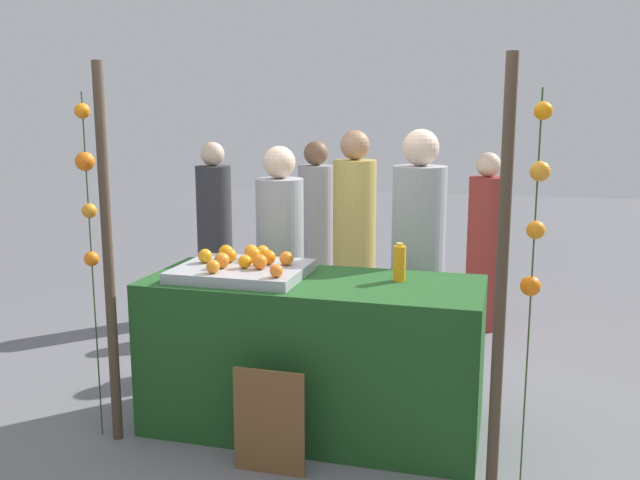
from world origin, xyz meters
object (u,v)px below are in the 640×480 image
object	(u,v)px
vendor_right	(418,272)
orange_1	(286,258)
orange_0	(276,271)
juice_bottle	(399,263)
chalkboard_sign	(270,423)
vendor_left	(280,272)
stall_counter	(313,355)

from	to	relation	value
vendor_right	orange_1	bearing A→B (deg)	-135.25
orange_0	juice_bottle	xyz separation A→B (m)	(0.60, 0.34, 0.00)
juice_bottle	chalkboard_sign	size ratio (longest dim) A/B	0.38
orange_1	vendor_left	bearing A→B (deg)	111.70
vendor_left	vendor_right	distance (m)	0.92
juice_bottle	vendor_right	size ratio (longest dim) A/B	0.13
chalkboard_sign	vendor_right	bearing A→B (deg)	66.19
vendor_left	vendor_right	xyz separation A→B (m)	(0.92, 0.02, 0.05)
orange_0	stall_counter	bearing A→B (deg)	59.98
stall_counter	juice_bottle	xyz separation A→B (m)	(0.47, 0.11, 0.54)
vendor_left	vendor_right	world-z (taller)	vendor_right
vendor_left	vendor_right	size ratio (longest dim) A/B	0.93
juice_bottle	stall_counter	bearing A→B (deg)	-166.74
orange_1	chalkboard_sign	bearing A→B (deg)	-80.34
stall_counter	orange_0	bearing A→B (deg)	-120.02
stall_counter	vendor_left	world-z (taller)	vendor_left
stall_counter	chalkboard_sign	size ratio (longest dim) A/B	3.35
chalkboard_sign	vendor_left	size ratio (longest dim) A/B	0.35
vendor_left	chalkboard_sign	bearing A→B (deg)	-74.02
juice_bottle	vendor_left	xyz separation A→B (m)	(-0.90, 0.59, -0.24)
stall_counter	vendor_left	bearing A→B (deg)	121.46
juice_bottle	orange_0	bearing A→B (deg)	-150.33
orange_1	chalkboard_sign	world-z (taller)	orange_1
stall_counter	chalkboard_sign	world-z (taller)	stall_counter
orange_1	chalkboard_sign	size ratio (longest dim) A/B	0.14
vendor_left	orange_0	bearing A→B (deg)	-72.51
stall_counter	juice_bottle	distance (m)	0.72
vendor_left	orange_1	bearing A→B (deg)	-68.30
orange_1	vendor_right	distance (m)	0.96
juice_bottle	chalkboard_sign	bearing A→B (deg)	-129.08
orange_0	vendor_left	size ratio (longest dim) A/B	0.05
juice_bottle	vendor_left	bearing A→B (deg)	146.63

